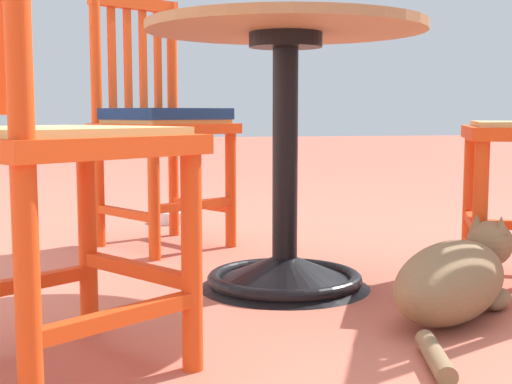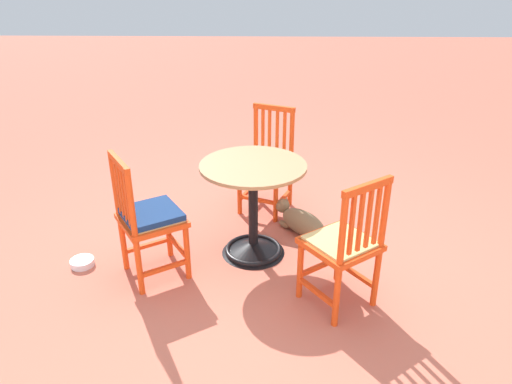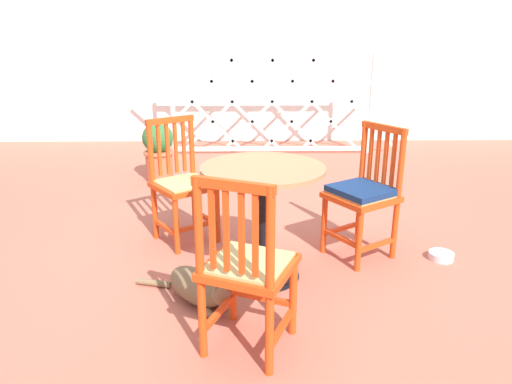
{
  "view_description": "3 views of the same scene",
  "coord_description": "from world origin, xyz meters",
  "px_view_note": "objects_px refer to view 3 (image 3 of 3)",
  "views": [
    {
      "loc": [
        -1.8,
        0.39,
        0.49
      ],
      "look_at": [
        0.18,
        -0.01,
        0.26
      ],
      "focal_mm": 50.13,
      "sensor_mm": 36.0,
      "label": 1
    },
    {
      "loc": [
        0.02,
        3.01,
        2.0
      ],
      "look_at": [
        0.1,
        -0.18,
        0.46
      ],
      "focal_mm": 33.45,
      "sensor_mm": 36.0,
      "label": 2
    },
    {
      "loc": [
        0.03,
        -2.82,
        1.48
      ],
      "look_at": [
        0.08,
        0.03,
        0.53
      ],
      "focal_mm": 33.18,
      "sensor_mm": 36.0,
      "label": 3
    }
  ],
  "objects_px": {
    "orange_chair_at_corner": "(363,194)",
    "orange_chair_by_planter": "(183,184)",
    "tabby_cat": "(199,288)",
    "orange_chair_tucked_in": "(247,269)",
    "terracotta_planter": "(158,150)",
    "pet_water_bowl": "(441,256)",
    "cafe_table": "(263,234)"
  },
  "relations": [
    {
      "from": "orange_chair_at_corner",
      "to": "orange_chair_by_planter",
      "type": "distance_m",
      "value": 1.3
    },
    {
      "from": "tabby_cat",
      "to": "orange_chair_tucked_in",
      "type": "bearing_deg",
      "value": -56.09
    },
    {
      "from": "orange_chair_by_planter",
      "to": "terracotta_planter",
      "type": "relative_size",
      "value": 1.47
    },
    {
      "from": "terracotta_planter",
      "to": "pet_water_bowl",
      "type": "bearing_deg",
      "value": -40.03
    },
    {
      "from": "cafe_table",
      "to": "orange_chair_tucked_in",
      "type": "xyz_separation_m",
      "value": [
        -0.1,
        -0.75,
        0.15
      ]
    },
    {
      "from": "orange_chair_by_planter",
      "to": "pet_water_bowl",
      "type": "bearing_deg",
      "value": -11.84
    },
    {
      "from": "orange_chair_at_corner",
      "to": "orange_chair_by_planter",
      "type": "xyz_separation_m",
      "value": [
        -1.27,
        0.29,
        -0.01
      ]
    },
    {
      "from": "tabby_cat",
      "to": "pet_water_bowl",
      "type": "bearing_deg",
      "value": 18.33
    },
    {
      "from": "orange_chair_at_corner",
      "to": "orange_chair_by_planter",
      "type": "relative_size",
      "value": 1.0
    },
    {
      "from": "terracotta_planter",
      "to": "orange_chair_tucked_in",
      "type": "bearing_deg",
      "value": -71.94
    },
    {
      "from": "cafe_table",
      "to": "tabby_cat",
      "type": "bearing_deg",
      "value": -138.3
    },
    {
      "from": "orange_chair_tucked_in",
      "to": "orange_chair_at_corner",
      "type": "xyz_separation_m",
      "value": [
        0.79,
        1.04,
        0.01
      ]
    },
    {
      "from": "tabby_cat",
      "to": "orange_chair_at_corner",
      "type": "bearing_deg",
      "value": 30.41
    },
    {
      "from": "pet_water_bowl",
      "to": "orange_chair_at_corner",
      "type": "bearing_deg",
      "value": 170.56
    },
    {
      "from": "pet_water_bowl",
      "to": "orange_chair_tucked_in",
      "type": "bearing_deg",
      "value": -144.78
    },
    {
      "from": "orange_chair_at_corner",
      "to": "pet_water_bowl",
      "type": "relative_size",
      "value": 5.36
    },
    {
      "from": "orange_chair_by_planter",
      "to": "orange_chair_at_corner",
      "type": "bearing_deg",
      "value": -12.86
    },
    {
      "from": "cafe_table",
      "to": "orange_chair_tucked_in",
      "type": "relative_size",
      "value": 0.83
    },
    {
      "from": "tabby_cat",
      "to": "terracotta_planter",
      "type": "height_order",
      "value": "terracotta_planter"
    },
    {
      "from": "cafe_table",
      "to": "pet_water_bowl",
      "type": "distance_m",
      "value": 1.29
    },
    {
      "from": "orange_chair_at_corner",
      "to": "terracotta_planter",
      "type": "bearing_deg",
      "value": 133.48
    },
    {
      "from": "terracotta_planter",
      "to": "pet_water_bowl",
      "type": "xyz_separation_m",
      "value": [
        2.28,
        -1.91,
        -0.3
      ]
    },
    {
      "from": "orange_chair_tucked_in",
      "to": "pet_water_bowl",
      "type": "height_order",
      "value": "orange_chair_tucked_in"
    },
    {
      "from": "terracotta_planter",
      "to": "pet_water_bowl",
      "type": "height_order",
      "value": "terracotta_planter"
    },
    {
      "from": "tabby_cat",
      "to": "terracotta_planter",
      "type": "relative_size",
      "value": 0.99
    },
    {
      "from": "cafe_table",
      "to": "orange_chair_at_corner",
      "type": "xyz_separation_m",
      "value": [
        0.7,
        0.3,
        0.16
      ]
    },
    {
      "from": "orange_chair_tucked_in",
      "to": "orange_chair_at_corner",
      "type": "height_order",
      "value": "same"
    },
    {
      "from": "orange_chair_at_corner",
      "to": "pet_water_bowl",
      "type": "bearing_deg",
      "value": -9.44
    },
    {
      "from": "pet_water_bowl",
      "to": "tabby_cat",
      "type": "bearing_deg",
      "value": -161.67
    },
    {
      "from": "tabby_cat",
      "to": "terracotta_planter",
      "type": "bearing_deg",
      "value": 105.0
    },
    {
      "from": "orange_chair_tucked_in",
      "to": "pet_water_bowl",
      "type": "xyz_separation_m",
      "value": [
        1.35,
        0.95,
        -0.41
      ]
    },
    {
      "from": "cafe_table",
      "to": "orange_chair_at_corner",
      "type": "distance_m",
      "value": 0.77
    }
  ]
}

